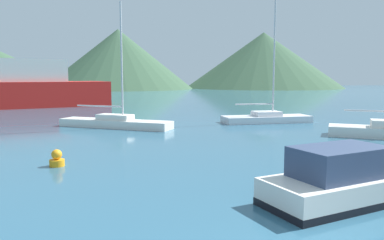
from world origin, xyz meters
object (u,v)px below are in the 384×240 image
motorboat_near (361,181)px  buoy_marker (57,159)px  sailboat_outer (267,117)px  sailboat_middle (115,122)px

motorboat_near → buoy_marker: bearing=132.4°
motorboat_near → sailboat_outer: size_ratio=0.67×
motorboat_near → buoy_marker: motorboat_near is taller
buoy_marker → motorboat_near: bearing=-36.7°
motorboat_near → sailboat_outer: sailboat_outer is taller
sailboat_middle → motorboat_near: bearing=-36.2°
motorboat_near → sailboat_middle: bearing=97.3°
sailboat_outer → buoy_marker: 17.58m
motorboat_near → buoy_marker: (-8.54, 6.36, -0.23)m
sailboat_outer → buoy_marker: bearing=-140.7°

